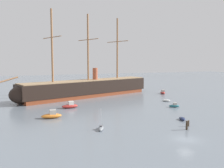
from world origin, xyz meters
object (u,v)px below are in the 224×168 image
Objects in this scene: dinghy_foreground_right at (182,119)px; tall_ship at (88,88)px; mooring_piling_left_pair at (189,123)px; seagull_in_flight at (100,78)px; motorboat_alongside_bow at (70,106)px; motorboat_distant_centre at (86,92)px; motorboat_far_right at (163,92)px; dinghy_alongside_stern at (166,100)px; sailboat_foreground_left at (101,128)px; mooring_piling_nearest at (187,125)px; motorboat_mid_right at (174,106)px; motorboat_mid_left at (52,115)px.

tall_ship is at bearing 102.30° from dinghy_foreground_right.
tall_ship is 20.92× the size of dinghy_foreground_right.
mooring_piling_left_pair is 30.33m from seagull_in_flight.
motorboat_alongside_bow is 31.06m from motorboat_distant_centre.
motorboat_alongside_bow reaches higher than motorboat_distant_centre.
motorboat_alongside_bow is 45.00m from motorboat_far_right.
dinghy_foreground_right is 2.75× the size of seagull_in_flight.
mooring_piling_left_pair is at bearing -116.27° from dinghy_alongside_stern.
sailboat_foreground_left is (-10.74, -44.16, -3.02)m from tall_ship.
seagull_in_flight is at bearing -177.93° from dinghy_alongside_stern.
motorboat_alongside_bow is (-21.16, 24.12, 0.38)m from dinghy_foreground_right.
mooring_piling_nearest reaches higher than dinghy_alongside_stern.
tall_ship is 45.00m from dinghy_foreground_right.
mooring_piling_nearest reaches higher than dinghy_foreground_right.
seagull_in_flight reaches higher than motorboat_distant_centre.
motorboat_distant_centre is at bearing 81.47° from seagull_in_flight.
motorboat_far_right reaches higher than motorboat_mid_right.
motorboat_far_right is 2.36× the size of mooring_piling_nearest.
motorboat_far_right is 50.12m from mooring_piling_left_pair.
dinghy_alongside_stern is (21.29, -20.54, -3.07)m from tall_ship.
seagull_in_flight is (-10.27, 27.36, 8.14)m from mooring_piling_left_pair.
sailboat_foreground_left is 0.87× the size of motorboat_mid_left.
motorboat_mid_right is 41.71m from motorboat_distant_centre.
mooring_piling_left_pair is (2.09, 1.96, -0.27)m from mooring_piling_nearest.
motorboat_mid_left is 43.69m from motorboat_distant_centre.
sailboat_foreground_left is at bearing -136.23° from motorboat_far_right.
tall_ship is at bearing 95.93° from mooring_piling_nearest.
dinghy_alongside_stern is 34.18m from mooring_piling_nearest.
motorboat_mid_right is at bearing -59.87° from tall_ship.
dinghy_foreground_right is 0.60× the size of motorboat_mid_left.
motorboat_mid_left reaches higher than dinghy_foreground_right.
mooring_piling_left_pair is 1.15× the size of seagull_in_flight.
motorboat_mid_left is (-18.43, -30.46, -2.67)m from tall_ship.
tall_ship is 14.45× the size of sailboat_foreground_left.
mooring_piling_nearest is (16.85, -30.98, 0.19)m from motorboat_alongside_bow.
motorboat_mid_right is 23.94m from mooring_piling_nearest.
motorboat_far_right is (9.44, 16.10, 0.26)m from dinghy_alongside_stern.
seagull_in_flight reaches higher than dinghy_alongside_stern.
motorboat_distant_centre is at bearing 76.84° from sailboat_foreground_left.
dinghy_foreground_right is (20.30, 0.30, -0.04)m from sailboat_foreground_left.
mooring_piling_left_pair is at bearing -118.59° from motorboat_mid_right.
tall_ship reaches higher than motorboat_far_right.
motorboat_distant_centre is (13.14, 28.14, -0.19)m from motorboat_alongside_bow.
motorboat_mid_left reaches higher than mooring_piling_left_pair.
motorboat_far_right is (21.16, 39.43, 0.25)m from dinghy_foreground_right.
motorboat_distant_centre is (19.99, 38.85, -0.20)m from motorboat_mid_left.
motorboat_mid_right is 0.94× the size of motorboat_distant_centre.
motorboat_far_right reaches higher than dinghy_alongside_stern.
motorboat_distant_centre is 31.25m from seagull_in_flight.
seagull_in_flight is at bearing 71.03° from sailboat_foreground_left.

